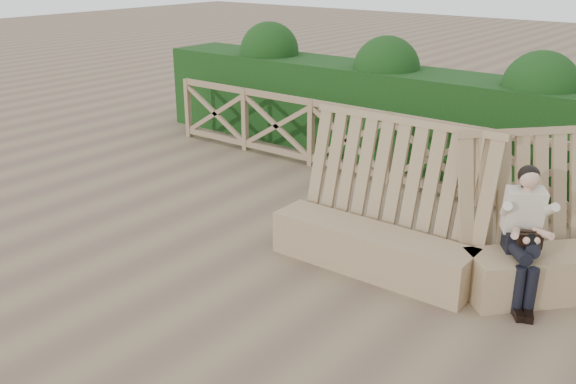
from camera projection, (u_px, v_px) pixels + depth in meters
The scene contains 5 objects.
ground at pixel (277, 286), 6.72m from camera, with size 60.00×60.00×0.00m, color brown.
bench at pixel (471, 243), 6.76m from camera, with size 4.01×2.32×1.62m.
woman at pixel (525, 229), 6.25m from camera, with size 0.63×0.81×1.37m.
guardrail at pixel (432, 157), 9.10m from camera, with size 10.10×0.09×1.10m.
hedge at pixel (468, 127), 9.91m from camera, with size 12.00×1.20×1.50m, color black.
Camera 1 is at (3.78, -4.59, 3.28)m, focal length 40.00 mm.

